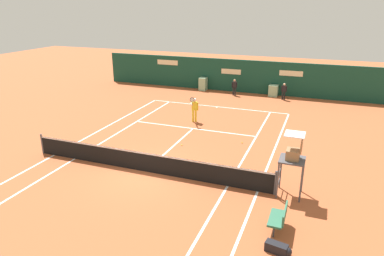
{
  "coord_description": "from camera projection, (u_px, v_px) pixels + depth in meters",
  "views": [
    {
      "loc": [
        7.33,
        -13.13,
        7.44
      ],
      "look_at": [
        0.7,
        4.36,
        0.8
      ],
      "focal_mm": 32.95,
      "sensor_mm": 36.0,
      "label": 1
    }
  ],
  "objects": [
    {
      "name": "sponsor_back_wall",
      "position": [
        235.0,
        76.0,
        31.0
      ],
      "size": [
        25.0,
        1.02,
        2.84
      ],
      "color": "#144233",
      "rests_on": "ground_plane"
    },
    {
      "name": "tennis_ball_by_sideline",
      "position": [
        182.0,
        145.0,
        19.49
      ],
      "size": [
        0.07,
        0.07,
        0.07
      ],
      "primitive_type": "sphere",
      "color": "#CCE033",
      "rests_on": "ground_plane"
    },
    {
      "name": "umpire_chair",
      "position": [
        293.0,
        156.0,
        13.94
      ],
      "size": [
        1.0,
        1.0,
        2.67
      ],
      "rotation": [
        0.0,
        0.0,
        1.57
      ],
      "color": "#47474C",
      "rests_on": "ground_plane"
    },
    {
      "name": "tennis_net",
      "position": [
        145.0,
        161.0,
        16.34
      ],
      "size": [
        12.1,
        0.1,
        1.07
      ],
      "color": "#4C4C51",
      "rests_on": "ground_plane"
    },
    {
      "name": "ball_kid_right_post",
      "position": [
        284.0,
        90.0,
        28.51
      ],
      "size": [
        0.46,
        0.19,
        1.38
      ],
      "rotation": [
        0.0,
        0.0,
        3.2
      ],
      "color": "black",
      "rests_on": "ground_plane"
    },
    {
      "name": "player_on_baseline",
      "position": [
        194.0,
        108.0,
        23.1
      ],
      "size": [
        0.47,
        0.83,
        1.82
      ],
      "rotation": [
        0.0,
        0.0,
        3.63
      ],
      "color": "yellow",
      "rests_on": "ground_plane"
    },
    {
      "name": "ground_plane",
      "position": [
        151.0,
        166.0,
        17.02
      ],
      "size": [
        80.0,
        80.0,
        0.01
      ],
      "color": "#A8512D"
    },
    {
      "name": "ball_kid_left_post",
      "position": [
        234.0,
        86.0,
        29.88
      ],
      "size": [
        0.46,
        0.23,
        1.39
      ],
      "rotation": [
        0.0,
        0.0,
        3.32
      ],
      "color": "black",
      "rests_on": "ground_plane"
    },
    {
      "name": "tennis_ball_mid_court",
      "position": [
        242.0,
        143.0,
        19.81
      ],
      "size": [
        0.07,
        0.07,
        0.07
      ],
      "primitive_type": "sphere",
      "color": "#CCE033",
      "rests_on": "ground_plane"
    },
    {
      "name": "player_bench",
      "position": [
        279.0,
        217.0,
        12.11
      ],
      "size": [
        0.54,
        1.13,
        0.88
      ],
      "rotation": [
        0.0,
        0.0,
        1.57
      ],
      "color": "#38383D",
      "rests_on": "ground_plane"
    },
    {
      "name": "equipment_bag",
      "position": [
        279.0,
        249.0,
        11.06
      ],
      "size": [
        0.86,
        0.42,
        0.32
      ],
      "color": "black",
      "rests_on": "ground_plane"
    }
  ]
}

